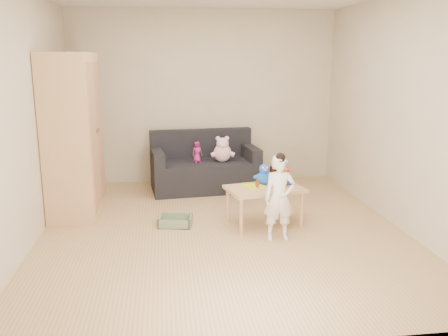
{
  "coord_description": "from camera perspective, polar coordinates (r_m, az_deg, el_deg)",
  "views": [
    {
      "loc": [
        -0.62,
        -5.02,
        1.89
      ],
      "look_at": [
        0.05,
        0.25,
        0.65
      ],
      "focal_mm": 38.0,
      "sensor_mm": 36.0,
      "label": 1
    }
  ],
  "objects": [
    {
      "name": "wardrobe",
      "position": [
        6.03,
        -17.7,
        3.8
      ],
      "size": [
        0.54,
        1.08,
        1.95
      ],
      "primitive_type": "cube",
      "color": "tan",
      "rests_on": "ground"
    },
    {
      "name": "pink_bear",
      "position": [
        6.81,
        -0.2,
        2.08
      ],
      "size": [
        0.29,
        0.25,
        0.31
      ],
      "primitive_type": null,
      "rotation": [
        0.0,
        0.0,
        0.08
      ],
      "color": "#FFBBD3",
      "rests_on": "sofa"
    },
    {
      "name": "toddler",
      "position": [
        5.01,
        6.68,
        -3.73
      ],
      "size": [
        0.33,
        0.23,
        0.89
      ],
      "primitive_type": "imported",
      "rotation": [
        0.0,
        0.0,
        -0.02
      ],
      "color": "white",
      "rests_on": "ground"
    },
    {
      "name": "ring_stacker",
      "position": [
        5.53,
        7.4,
        -1.27
      ],
      "size": [
        0.18,
        0.18,
        0.2
      ],
      "color": "#E4B10C",
      "rests_on": "play_table"
    },
    {
      "name": "play_table",
      "position": [
        5.5,
        4.87,
        -4.57
      ],
      "size": [
        0.94,
        0.7,
        0.44
      ],
      "primitive_type": "cube",
      "rotation": [
        0.0,
        0.0,
        0.21
      ],
      "color": "#E0B07A",
      "rests_on": "ground"
    },
    {
      "name": "doll",
      "position": [
        6.75,
        -3.25,
        1.9
      ],
      "size": [
        0.18,
        0.15,
        0.3
      ],
      "primitive_type": "imported",
      "rotation": [
        0.0,
        0.0,
        0.37
      ],
      "color": "#AC2074",
      "rests_on": "sofa"
    },
    {
      "name": "sofa",
      "position": [
        6.92,
        -2.3,
        -0.88
      ],
      "size": [
        1.59,
        0.91,
        0.43
      ],
      "primitive_type": "cube",
      "rotation": [
        0.0,
        0.0,
        0.1
      ],
      "color": "black",
      "rests_on": "ground"
    },
    {
      "name": "storage_bin",
      "position": [
        5.52,
        -5.87,
        -6.36
      ],
      "size": [
        0.41,
        0.34,
        0.11
      ],
      "primitive_type": null,
      "rotation": [
        0.0,
        0.0,
        -0.19
      ],
      "color": "#6C845F",
      "rests_on": "ground"
    },
    {
      "name": "yellow_book",
      "position": [
        5.45,
        3.47,
        -2.17
      ],
      "size": [
        0.28,
        0.28,
        0.02
      ],
      "primitive_type": "cube",
      "rotation": [
        0.0,
        0.0,
        0.41
      ],
      "color": "#D4E017",
      "rests_on": "play_table"
    },
    {
      "name": "room",
      "position": [
        5.09,
        -0.2,
        6.48
      ],
      "size": [
        4.5,
        4.5,
        4.5
      ],
      "color": "tan",
      "rests_on": "ground"
    },
    {
      "name": "wooden_figure",
      "position": [
        5.36,
        4.04,
        -1.87
      ],
      "size": [
        0.05,
        0.04,
        0.12
      ],
      "primitive_type": null,
      "rotation": [
        0.0,
        0.0,
        0.03
      ],
      "color": "brown",
      "rests_on": "play_table"
    },
    {
      "name": "brown_bottle",
      "position": [
        5.62,
        5.93,
        -0.69
      ],
      "size": [
        0.09,
        0.09,
        0.26
      ],
      "color": "black",
      "rests_on": "play_table"
    },
    {
      "name": "blue_plush",
      "position": [
        5.55,
        4.83,
        -0.69
      ],
      "size": [
        0.24,
        0.22,
        0.25
      ],
      "primitive_type": null,
      "rotation": [
        0.0,
        0.0,
        0.32
      ],
      "color": "#1C66FF",
      "rests_on": "play_table"
    }
  ]
}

